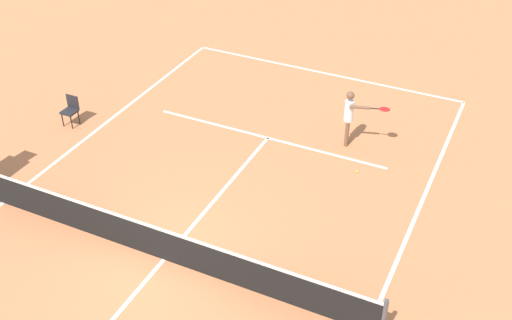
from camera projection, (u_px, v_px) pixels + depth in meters
The scene contains 6 objects.
ground_plane at pixel (164, 259), 15.25m from camera, with size 60.00×60.00×0.00m, color #D37A4C.
court_lines at pixel (164, 259), 15.25m from camera, with size 10.17×21.67×0.01m.
tennis_net at pixel (162, 244), 14.97m from camera, with size 10.77×0.10×1.07m.
player_serving at pixel (351, 114), 18.75m from camera, with size 1.34×0.51×1.79m.
tennis_ball at pixel (357, 171), 18.14m from camera, with size 0.07×0.07×0.07m, color #CCE033.
courtside_chair_mid at pixel (71, 109), 20.04m from camera, with size 0.44×0.46×0.95m.
Camera 1 is at (-6.80, 9.13, 10.64)m, focal length 44.84 mm.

